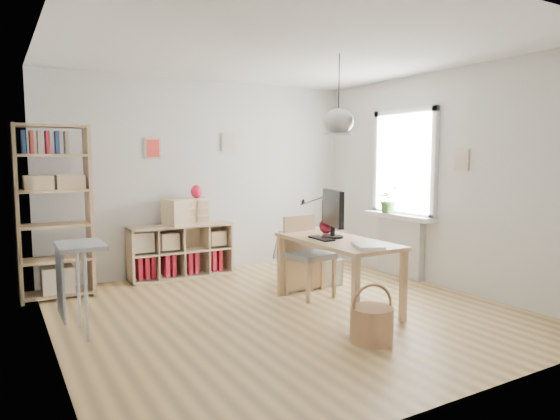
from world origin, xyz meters
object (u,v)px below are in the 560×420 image
storage_chest (310,266)px  drawer_chest (186,212)px  tall_bookshelf (53,205)px  cube_shelf (179,255)px  desk (337,248)px  chair (307,251)px  monitor (333,211)px

storage_chest → drawer_chest: drawer_chest is taller
tall_bookshelf → storage_chest: size_ratio=2.60×
drawer_chest → storage_chest: bearing=-62.9°
cube_shelf → storage_chest: bearing=-41.8°
desk → storage_chest: size_ratio=1.95×
drawer_chest → tall_bookshelf: bearing=168.3°
tall_bookshelf → storage_chest: (2.92, -0.93, -0.86)m
chair → storage_chest: bearing=45.5°
tall_bookshelf → cube_shelf: bearing=10.2°
desk → monitor: 0.40m
monitor → drawer_chest: size_ratio=0.95×
tall_bookshelf → storage_chest: bearing=-17.7°
cube_shelf → monitor: monitor is taller
cube_shelf → chair: bearing=-59.3°
chair → storage_chest: 0.67m
cube_shelf → monitor: (1.04, -2.12, 0.75)m
desk → cube_shelf: bearing=114.6°
monitor → storage_chest: bearing=89.4°
monitor → cube_shelf: bearing=134.6°
tall_bookshelf → monitor: (2.61, -1.84, -0.04)m
desk → tall_bookshelf: tall_bookshelf is taller
desk → drawer_chest: size_ratio=2.44×
desk → cube_shelf: (-1.02, 2.23, -0.36)m
desk → chair: bearing=92.7°
desk → cube_shelf: size_ratio=1.07×
desk → cube_shelf: 2.48m
cube_shelf → chair: 1.97m
chair → storage_chest: size_ratio=1.22×
tall_bookshelf → chair: size_ratio=2.13×
cube_shelf → chair: size_ratio=1.49×
desk → cube_shelf: desk is taller
storage_chest → cube_shelf: bearing=141.6°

